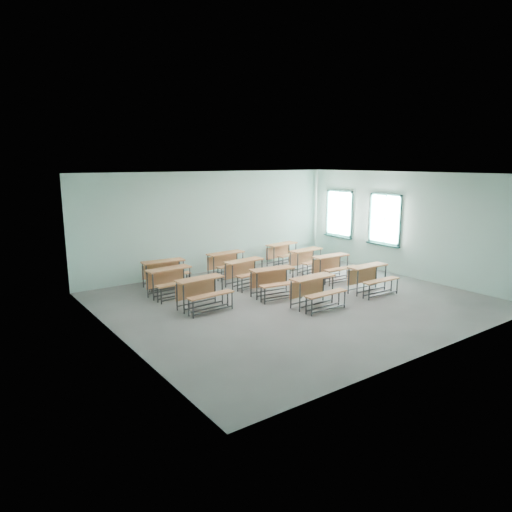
# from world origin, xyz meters

# --- Properties ---
(room) EXTENTS (9.04, 8.04, 3.24)m
(room) POSITION_xyz_m (0.08, 0.03, 1.60)
(room) COLOR gray
(room) RESTS_ON ground
(desk_unit_r0c1) EXTENTS (1.21, 0.82, 0.75)m
(desk_unit_r0c1) POSITION_xyz_m (0.08, -0.73, 0.50)
(desk_unit_r0c1) COLOR #BC7244
(desk_unit_r0c1) RESTS_ON ground
(desk_unit_r0c2) EXTENTS (1.21, 0.83, 0.75)m
(desk_unit_r0c2) POSITION_xyz_m (2.14, -0.69, 0.50)
(desk_unit_r0c2) COLOR #BC7244
(desk_unit_r0c2) RESTS_ON ground
(desk_unit_r1c0) EXTENTS (1.24, 0.87, 0.75)m
(desk_unit_r1c0) POSITION_xyz_m (-2.21, 0.76, 0.50)
(desk_unit_r1c0) COLOR #BC7244
(desk_unit_r1c0) RESTS_ON ground
(desk_unit_r1c1) EXTENTS (1.28, 0.94, 0.75)m
(desk_unit_r1c1) POSITION_xyz_m (-0.19, 0.55, 0.50)
(desk_unit_r1c1) COLOR #BC7244
(desk_unit_r1c1) RESTS_ON ground
(desk_unit_r1c2) EXTENTS (1.22, 0.84, 0.75)m
(desk_unit_r1c2) POSITION_xyz_m (2.28, 0.87, 0.50)
(desk_unit_r1c2) COLOR #BC7244
(desk_unit_r1c2) RESTS_ON ground
(desk_unit_r2c0) EXTENTS (1.25, 0.88, 0.75)m
(desk_unit_r2c0) POSITION_xyz_m (-2.37, 2.16, 0.50)
(desk_unit_r2c0) COLOR #BC7244
(desk_unit_r2c0) RESTS_ON ground
(desk_unit_r2c1) EXTENTS (1.26, 0.91, 0.75)m
(desk_unit_r2c1) POSITION_xyz_m (-0.19, 1.83, 0.50)
(desk_unit_r2c1) COLOR #BC7244
(desk_unit_r2c1) RESTS_ON ground
(desk_unit_r2c2) EXTENTS (1.27, 0.92, 0.75)m
(desk_unit_r2c2) POSITION_xyz_m (2.32, 2.01, 0.50)
(desk_unit_r2c2) COLOR #BC7244
(desk_unit_r2c2) RESTS_ON ground
(desk_unit_r3c0) EXTENTS (1.25, 0.89, 0.75)m
(desk_unit_r3c0) POSITION_xyz_m (-2.12, 3.11, 0.50)
(desk_unit_r3c0) COLOR #BC7244
(desk_unit_r3c0) RESTS_ON ground
(desk_unit_r3c1) EXTENTS (1.23, 0.86, 0.75)m
(desk_unit_r3c1) POSITION_xyz_m (-0.04, 3.07, 0.50)
(desk_unit_r3c1) COLOR #BC7244
(desk_unit_r3c1) RESTS_ON ground
(desk_unit_r3c2) EXTENTS (1.29, 0.96, 0.75)m
(desk_unit_r3c2) POSITION_xyz_m (2.37, 3.29, 0.50)
(desk_unit_r3c2) COLOR #BC7244
(desk_unit_r3c2) RESTS_ON ground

